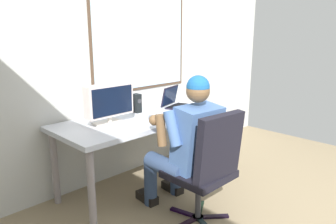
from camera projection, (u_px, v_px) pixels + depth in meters
wall_rear at (129, 55)px, 3.46m from camera, size 5.05×0.08×2.63m
desk at (146, 123)px, 3.21m from camera, size 1.82×0.76×0.75m
office_chair at (209, 163)px, 2.54m from camera, size 0.51×0.55×0.97m
person_seated at (187, 144)px, 2.71m from camera, size 0.55×0.77×1.24m
crt_monitor at (109, 102)px, 2.85m from camera, size 0.46×0.21×0.37m
laptop at (176, 102)px, 3.56m from camera, size 0.38×0.36×0.23m
wine_glass at (152, 110)px, 2.95m from camera, size 0.08×0.08×0.16m
desk_speaker at (137, 103)px, 3.31m from camera, size 0.07×0.09×0.20m
cd_case at (172, 115)px, 3.22m from camera, size 0.15×0.14×0.01m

